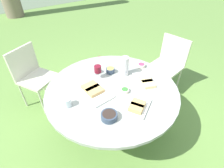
{
  "coord_description": "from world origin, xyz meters",
  "views": [
    {
      "loc": [
        -0.88,
        -1.19,
        1.94
      ],
      "look_at": [
        0.0,
        0.0,
        0.76
      ],
      "focal_mm": 28.0,
      "sensor_mm": 36.0,
      "label": 1
    }
  ],
  "objects_px": {
    "chair_near_right": "(32,73)",
    "wine_glass": "(98,69)",
    "chair_near_left": "(169,61)",
    "dining_table": "(112,95)",
    "water_pitcher": "(125,66)",
    "handbag": "(99,67)"
  },
  "relations": [
    {
      "from": "chair_near_left",
      "to": "water_pitcher",
      "type": "relative_size",
      "value": 3.73
    },
    {
      "from": "chair_near_right",
      "to": "wine_glass",
      "type": "distance_m",
      "value": 1.07
    },
    {
      "from": "chair_near_left",
      "to": "water_pitcher",
      "type": "xyz_separation_m",
      "value": [
        -0.95,
        -0.05,
        0.3
      ]
    },
    {
      "from": "chair_near_right",
      "to": "wine_glass",
      "type": "relative_size",
      "value": 5.38
    },
    {
      "from": "wine_glass",
      "to": "dining_table",
      "type": "bearing_deg",
      "value": -86.39
    },
    {
      "from": "handbag",
      "to": "chair_near_right",
      "type": "bearing_deg",
      "value": -175.87
    },
    {
      "from": "handbag",
      "to": "chair_near_left",
      "type": "bearing_deg",
      "value": -57.44
    },
    {
      "from": "dining_table",
      "to": "chair_near_left",
      "type": "distance_m",
      "value": 1.25
    },
    {
      "from": "dining_table",
      "to": "chair_near_right",
      "type": "xyz_separation_m",
      "value": [
        -0.58,
        1.12,
        -0.09
      ]
    },
    {
      "from": "dining_table",
      "to": "handbag",
      "type": "distance_m",
      "value": 1.42
    },
    {
      "from": "dining_table",
      "to": "handbag",
      "type": "height_order",
      "value": "dining_table"
    },
    {
      "from": "dining_table",
      "to": "wine_glass",
      "type": "xyz_separation_m",
      "value": [
        -0.02,
        0.26,
        0.21
      ]
    },
    {
      "from": "water_pitcher",
      "to": "handbag",
      "type": "distance_m",
      "value": 1.32
    },
    {
      "from": "water_pitcher",
      "to": "wine_glass",
      "type": "relative_size",
      "value": 1.44
    },
    {
      "from": "chair_near_right",
      "to": "handbag",
      "type": "bearing_deg",
      "value": 4.13
    },
    {
      "from": "chair_near_right",
      "to": "water_pitcher",
      "type": "relative_size",
      "value": 3.73
    },
    {
      "from": "wine_glass",
      "to": "chair_near_left",
      "type": "bearing_deg",
      "value": -3.66
    },
    {
      "from": "dining_table",
      "to": "wine_glass",
      "type": "distance_m",
      "value": 0.33
    },
    {
      "from": "chair_near_left",
      "to": "chair_near_right",
      "type": "bearing_deg",
      "value": 152.64
    },
    {
      "from": "water_pitcher",
      "to": "wine_glass",
      "type": "xyz_separation_m",
      "value": [
        -0.3,
        0.13,
        -0.0
      ]
    },
    {
      "from": "chair_near_left",
      "to": "chair_near_right",
      "type": "xyz_separation_m",
      "value": [
        -1.82,
        0.94,
        0.0
      ]
    },
    {
      "from": "dining_table",
      "to": "chair_near_left",
      "type": "relative_size",
      "value": 1.64
    }
  ]
}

